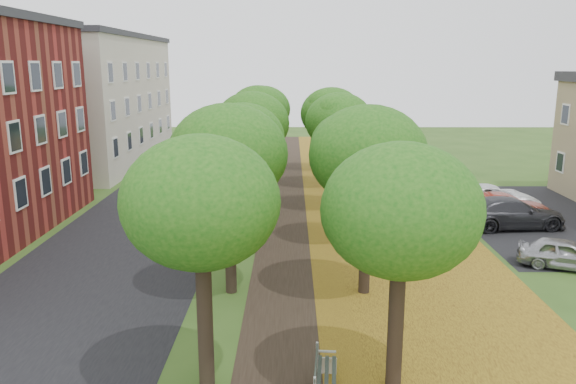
{
  "coord_description": "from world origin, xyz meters",
  "views": [
    {
      "loc": [
        -0.04,
        -13.01,
        8.09
      ],
      "look_at": [
        -0.18,
        11.3,
        2.5
      ],
      "focal_mm": 35.0,
      "sensor_mm": 36.0,
      "label": 1
    }
  ],
  "objects_px": {
    "car_silver": "(565,254)",
    "bench": "(324,375)",
    "car_white": "(491,198)",
    "car_red": "(506,209)",
    "car_grey": "(511,213)"
  },
  "relations": [
    {
      "from": "car_white",
      "to": "car_silver",
      "type": "bearing_deg",
      "value": 174.67
    },
    {
      "from": "bench",
      "to": "car_silver",
      "type": "relative_size",
      "value": 0.53
    },
    {
      "from": "bench",
      "to": "car_red",
      "type": "distance_m",
      "value": 18.43
    },
    {
      "from": "car_red",
      "to": "car_white",
      "type": "height_order",
      "value": "car_red"
    },
    {
      "from": "car_silver",
      "to": "car_grey",
      "type": "distance_m",
      "value": 5.73
    },
    {
      "from": "bench",
      "to": "car_grey",
      "type": "distance_m",
      "value": 17.78
    },
    {
      "from": "car_red",
      "to": "car_grey",
      "type": "height_order",
      "value": "car_grey"
    },
    {
      "from": "car_silver",
      "to": "bench",
      "type": "bearing_deg",
      "value": 153.3
    },
    {
      "from": "bench",
      "to": "car_silver",
      "type": "height_order",
      "value": "car_silver"
    },
    {
      "from": "car_white",
      "to": "bench",
      "type": "bearing_deg",
      "value": 145.44
    },
    {
      "from": "car_silver",
      "to": "car_grey",
      "type": "bearing_deg",
      "value": 22.45
    },
    {
      "from": "bench",
      "to": "car_red",
      "type": "height_order",
      "value": "car_red"
    },
    {
      "from": "car_silver",
      "to": "car_white",
      "type": "distance_m",
      "value": 9.01
    },
    {
      "from": "bench",
      "to": "car_grey",
      "type": "relative_size",
      "value": 0.36
    },
    {
      "from": "bench",
      "to": "car_white",
      "type": "xyz_separation_m",
      "value": [
        10.34,
        17.83,
        0.29
      ]
    }
  ]
}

